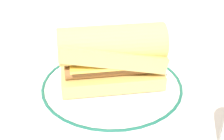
% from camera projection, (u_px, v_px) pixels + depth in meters
% --- Properties ---
extents(ground_plane, '(1.50, 1.50, 0.00)m').
position_uv_depth(ground_plane, '(119.00, 90.00, 0.61)').
color(ground_plane, beige).
extents(plate, '(0.30, 0.30, 0.01)m').
position_uv_depth(plate, '(112.00, 86.00, 0.61)').
color(plate, white).
rests_on(plate, ground_plane).
extents(sausage_sandwich, '(0.20, 0.08, 0.12)m').
position_uv_depth(sausage_sandwich, '(112.00, 55.00, 0.57)').
color(sausage_sandwich, '#DEB964').
rests_on(sausage_sandwich, plate).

